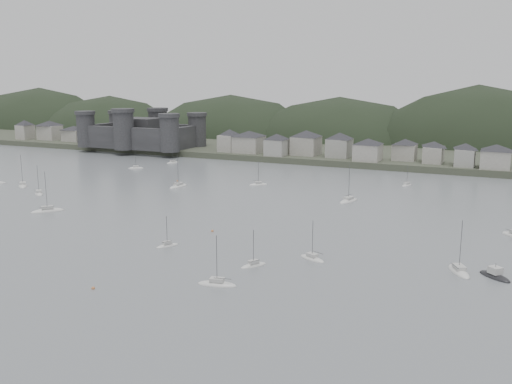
% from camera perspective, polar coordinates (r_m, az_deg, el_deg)
% --- Properties ---
extents(ground, '(900.00, 900.00, 0.00)m').
position_cam_1_polar(ground, '(110.51, -16.86, -10.10)').
color(ground, slate).
rests_on(ground, ground).
extents(far_shore_land, '(900.00, 250.00, 3.00)m').
position_cam_1_polar(far_shore_land, '(379.28, 14.19, 5.33)').
color(far_shore_land, '#383D2D').
rests_on(far_shore_land, ground).
extents(forested_ridge, '(851.55, 103.94, 102.57)m').
position_cam_1_polar(forested_ridge, '(354.98, 14.07, 2.85)').
color(forested_ridge, black).
rests_on(forested_ridge, ground).
extents(castle, '(66.00, 43.00, 20.00)m').
position_cam_1_polar(castle, '(319.75, -11.75, 6.06)').
color(castle, '#2D2D2F').
rests_on(castle, far_shore_land).
extents(waterfront_town, '(451.48, 28.46, 12.92)m').
position_cam_1_polar(waterfront_town, '(261.72, 20.51, 3.92)').
color(waterfront_town, gray).
rests_on(waterfront_town, far_shore_land).
extents(sailboat_lead, '(5.09, 6.52, 8.78)m').
position_cam_1_polar(sailboat_lead, '(120.99, -0.27, -7.60)').
color(sailboat_lead, silver).
rests_on(sailboat_lead, ground).
extents(moored_fleet, '(213.80, 176.26, 13.48)m').
position_cam_1_polar(moored_fleet, '(177.38, -10.10, -1.60)').
color(moored_fleet, silver).
rests_on(moored_fleet, ground).
extents(motor_launch_near, '(7.60, 7.16, 3.84)m').
position_cam_1_polar(motor_launch_near, '(124.50, 23.48, -7.97)').
color(motor_launch_near, black).
rests_on(motor_launch_near, ground).
extents(mooring_buoys, '(187.68, 106.53, 0.70)m').
position_cam_1_polar(mooring_buoys, '(152.42, -6.81, -3.66)').
color(mooring_buoys, '#CD7944').
rests_on(mooring_buoys, ground).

